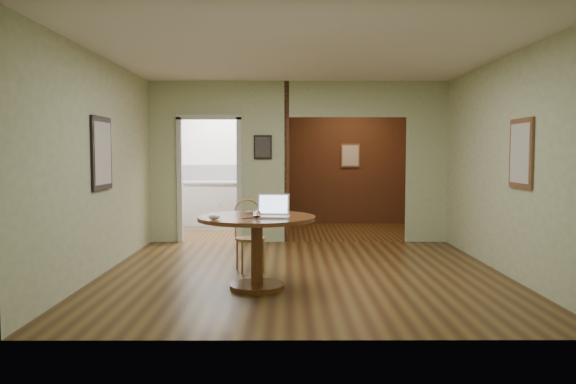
{
  "coord_description": "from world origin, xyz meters",
  "views": [
    {
      "loc": [
        -0.21,
        -6.91,
        1.51
      ],
      "look_at": [
        -0.19,
        -0.2,
        1.04
      ],
      "focal_mm": 35.0,
      "sensor_mm": 36.0,
      "label": 1
    }
  ],
  "objects_px": {
    "dining_table": "(257,235)",
    "open_laptop": "(273,211)",
    "chair": "(249,231)",
    "closed_laptop": "(259,213)"
  },
  "relations": [
    {
      "from": "open_laptop",
      "to": "chair",
      "type": "bearing_deg",
      "value": 112.88
    },
    {
      "from": "closed_laptop",
      "to": "chair",
      "type": "bearing_deg",
      "value": 114.85
    },
    {
      "from": "chair",
      "to": "open_laptop",
      "type": "height_order",
      "value": "open_laptop"
    },
    {
      "from": "dining_table",
      "to": "closed_laptop",
      "type": "height_order",
      "value": "closed_laptop"
    },
    {
      "from": "dining_table",
      "to": "closed_laptop",
      "type": "bearing_deg",
      "value": 84.96
    },
    {
      "from": "chair",
      "to": "closed_laptop",
      "type": "distance_m",
      "value": 0.86
    },
    {
      "from": "dining_table",
      "to": "closed_laptop",
      "type": "xyz_separation_m",
      "value": [
        0.02,
        0.22,
        0.22
      ]
    },
    {
      "from": "dining_table",
      "to": "chair",
      "type": "distance_m",
      "value": 1.01
    },
    {
      "from": "dining_table",
      "to": "chair",
      "type": "height_order",
      "value": "chair"
    },
    {
      "from": "dining_table",
      "to": "open_laptop",
      "type": "distance_m",
      "value": 0.34
    }
  ]
}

